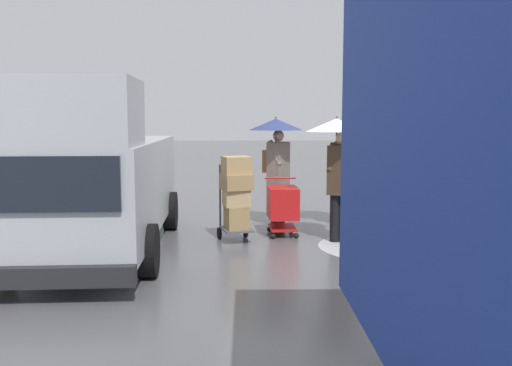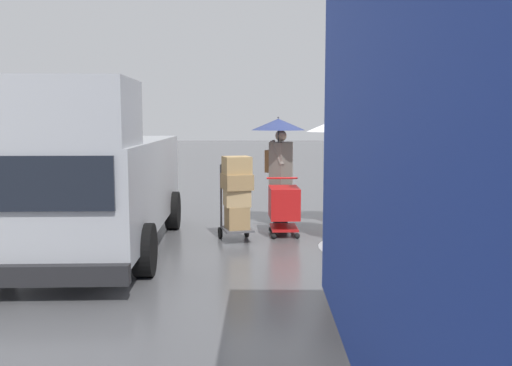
{
  "view_description": "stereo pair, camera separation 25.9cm",
  "coord_description": "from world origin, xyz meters",
  "px_view_note": "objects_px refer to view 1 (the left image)",
  "views": [
    {
      "loc": [
        1.12,
        10.04,
        2.09
      ],
      "look_at": [
        0.68,
        1.05,
        1.05
      ],
      "focal_mm": 38.54,
      "sensor_mm": 36.0,
      "label": 1
    },
    {
      "loc": [
        0.86,
        10.05,
        2.09
      ],
      "look_at": [
        0.68,
        1.05,
        1.05
      ],
      "focal_mm": 38.54,
      "sensor_mm": 36.0,
      "label": 2
    }
  ],
  "objects_px": {
    "pedestrian_black_side": "(343,146)",
    "pedestrian_pink_side": "(339,151)",
    "cargo_van_parked_right": "(94,179)",
    "shopping_cart_vendor": "(283,204)",
    "pedestrian_white_side": "(277,147)",
    "hand_dolly_boxes": "(236,193)"
  },
  "relations": [
    {
      "from": "pedestrian_white_side",
      "to": "pedestrian_black_side",
      "type": "bearing_deg",
      "value": -179.37
    },
    {
      "from": "shopping_cart_vendor",
      "to": "pedestrian_black_side",
      "type": "relative_size",
      "value": 0.47
    },
    {
      "from": "pedestrian_pink_side",
      "to": "shopping_cart_vendor",
      "type": "bearing_deg",
      "value": -33.37
    },
    {
      "from": "shopping_cart_vendor",
      "to": "pedestrian_pink_side",
      "type": "relative_size",
      "value": 0.47
    },
    {
      "from": "pedestrian_pink_side",
      "to": "pedestrian_white_side",
      "type": "xyz_separation_m",
      "value": [
        0.94,
        -1.4,
        0.0
      ]
    },
    {
      "from": "cargo_van_parked_right",
      "to": "pedestrian_black_side",
      "type": "relative_size",
      "value": 2.5
    },
    {
      "from": "shopping_cart_vendor",
      "to": "hand_dolly_boxes",
      "type": "relative_size",
      "value": 0.69
    },
    {
      "from": "pedestrian_black_side",
      "to": "cargo_van_parked_right",
      "type": "bearing_deg",
      "value": 25.77
    },
    {
      "from": "shopping_cart_vendor",
      "to": "hand_dolly_boxes",
      "type": "distance_m",
      "value": 1.01
    },
    {
      "from": "shopping_cart_vendor",
      "to": "pedestrian_black_side",
      "type": "xyz_separation_m",
      "value": [
        -1.27,
        -0.83,
        1.0
      ]
    },
    {
      "from": "pedestrian_black_side",
      "to": "pedestrian_pink_side",
      "type": "bearing_deg",
      "value": 75.38
    },
    {
      "from": "cargo_van_parked_right",
      "to": "pedestrian_pink_side",
      "type": "distance_m",
      "value": 4.02
    },
    {
      "from": "pedestrian_pink_side",
      "to": "pedestrian_black_side",
      "type": "xyz_separation_m",
      "value": [
        -0.37,
        -1.42,
        0.0
      ]
    },
    {
      "from": "cargo_van_parked_right",
      "to": "shopping_cart_vendor",
      "type": "bearing_deg",
      "value": -157.64
    },
    {
      "from": "pedestrian_white_side",
      "to": "hand_dolly_boxes",
      "type": "bearing_deg",
      "value": 58.27
    },
    {
      "from": "pedestrian_white_side",
      "to": "shopping_cart_vendor",
      "type": "bearing_deg",
      "value": 93.06
    },
    {
      "from": "shopping_cart_vendor",
      "to": "pedestrian_white_side",
      "type": "relative_size",
      "value": 0.47
    },
    {
      "from": "pedestrian_white_side",
      "to": "cargo_van_parked_right",
      "type": "bearing_deg",
      "value": 34.55
    },
    {
      "from": "shopping_cart_vendor",
      "to": "pedestrian_black_side",
      "type": "bearing_deg",
      "value": -146.78
    },
    {
      "from": "pedestrian_pink_side",
      "to": "pedestrian_black_side",
      "type": "height_order",
      "value": "same"
    },
    {
      "from": "cargo_van_parked_right",
      "to": "pedestrian_pink_side",
      "type": "relative_size",
      "value": 2.5
    },
    {
      "from": "pedestrian_pink_side",
      "to": "pedestrian_white_side",
      "type": "relative_size",
      "value": 1.0
    }
  ]
}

